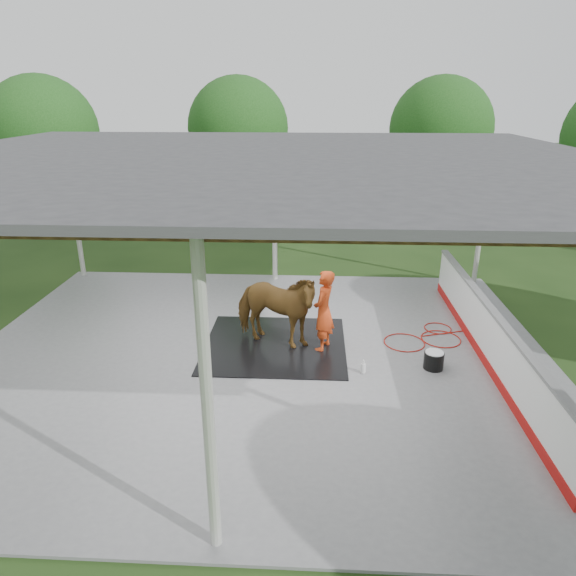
{
  "coord_description": "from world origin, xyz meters",
  "views": [
    {
      "loc": [
        1.11,
        -9.33,
        5.12
      ],
      "look_at": [
        0.58,
        0.74,
        1.27
      ],
      "focal_mm": 32.0,
      "sensor_mm": 36.0,
      "label": 1
    }
  ],
  "objects_px": {
    "dasher_board": "(488,337)",
    "handler": "(324,311)",
    "horse": "(275,308)",
    "wash_bucket": "(434,360)"
  },
  "relations": [
    {
      "from": "horse",
      "to": "wash_bucket",
      "type": "distance_m",
      "value": 3.35
    },
    {
      "from": "horse",
      "to": "wash_bucket",
      "type": "xyz_separation_m",
      "value": [
        3.18,
        -0.82,
        -0.67
      ]
    },
    {
      "from": "dasher_board",
      "to": "handler",
      "type": "xyz_separation_m",
      "value": [
        -3.26,
        0.39,
        0.33
      ]
    },
    {
      "from": "handler",
      "to": "wash_bucket",
      "type": "relative_size",
      "value": 4.5
    },
    {
      "from": "dasher_board",
      "to": "horse",
      "type": "relative_size",
      "value": 4.05
    },
    {
      "from": "horse",
      "to": "wash_bucket",
      "type": "bearing_deg",
      "value": -83.18
    },
    {
      "from": "horse",
      "to": "handler",
      "type": "distance_m",
      "value": 1.02
    },
    {
      "from": "horse",
      "to": "handler",
      "type": "relative_size",
      "value": 1.14
    },
    {
      "from": "horse",
      "to": "dasher_board",
      "type": "bearing_deg",
      "value": -75.24
    },
    {
      "from": "dasher_board",
      "to": "horse",
      "type": "height_order",
      "value": "horse"
    }
  ]
}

